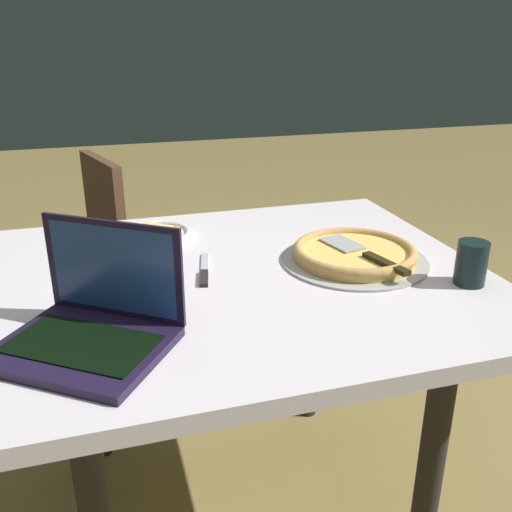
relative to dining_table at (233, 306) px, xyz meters
The scene contains 8 objects.
ground_plane 0.68m from the dining_table, ahead, with size 12.00×12.00×0.00m, color olive.
dining_table is the anchor object (origin of this frame).
laptop 0.44m from the dining_table, 144.46° to the right, with size 0.40×0.38×0.22m.
pizza_plate 0.36m from the dining_table, 116.66° to the left, with size 0.22×0.22×0.04m.
pizza_tray 0.34m from the dining_table, ahead, with size 0.38×0.38×0.04m.
table_knife 0.12m from the dining_table, 161.63° to the left, with size 0.06×0.21×0.01m.
drink_cup 0.59m from the dining_table, 22.24° to the right, with size 0.07×0.07×0.11m.
chair_near 0.98m from the dining_table, 112.95° to the left, with size 0.48×0.48×0.89m.
Camera 1 is at (-0.31, -1.24, 1.34)m, focal length 39.40 mm.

